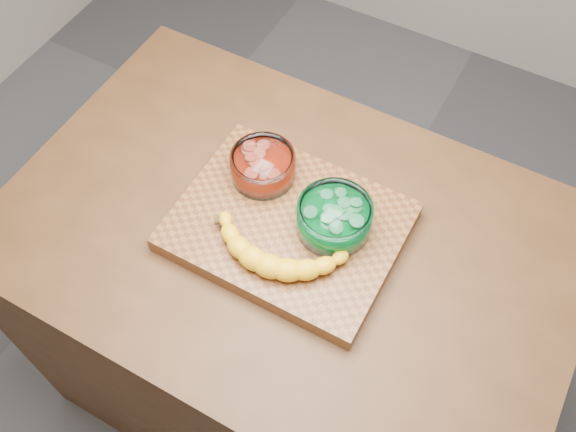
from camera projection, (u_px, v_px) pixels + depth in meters
The scene contains 6 objects.
ground at pixel (288, 379), 2.08m from camera, with size 3.50×3.50×0.00m, color #515055.
counter at pixel (288, 321), 1.71m from camera, with size 1.20×0.80×0.90m, color #4C2D17.
cutting_board at pixel (288, 227), 1.31m from camera, with size 0.45×0.35×0.04m, color brown.
bowl_red at pixel (263, 166), 1.33m from camera, with size 0.14×0.14×0.06m.
bowl_green at pixel (334, 218), 1.26m from camera, with size 0.15×0.15×0.07m.
banana at pixel (275, 248), 1.24m from camera, with size 0.31×0.15×0.04m, color yellow, non-canonical shape.
Camera 1 is at (0.34, -0.62, 2.03)m, focal length 40.00 mm.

